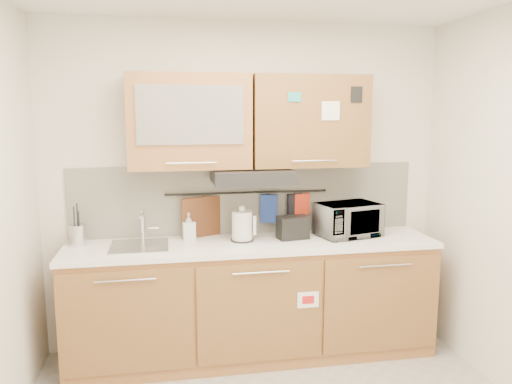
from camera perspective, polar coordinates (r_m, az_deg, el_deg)
name	(u,v)px	position (r m, az deg, el deg)	size (l,w,h in m)	color
wall_back	(247,187)	(4.05, -1.09, 0.60)	(3.20, 3.20, 0.00)	silver
base_cabinet	(253,306)	(4.00, -0.32, -12.85)	(2.80, 0.64, 0.88)	#B0763E
countertop	(253,244)	(3.84, -0.32, -6.00)	(2.82, 0.62, 0.04)	white
backsplash	(247,199)	(4.06, -1.06, -0.82)	(2.80, 0.02, 0.56)	silver
upper_cabinets	(249,121)	(3.84, -0.76, 8.07)	(1.82, 0.37, 0.70)	#B0763E
range_hood	(252,176)	(3.79, -0.49, 1.84)	(0.60, 0.46, 0.10)	black
sink	(140,246)	(3.80, -13.16, -6.01)	(0.42, 0.40, 0.26)	silver
utensil_rail	(248,193)	(4.01, -0.97, -0.07)	(0.02, 0.02, 1.30)	black
utensil_crock	(78,234)	(3.95, -19.69, -4.60)	(0.14, 0.14, 0.31)	silver
kettle	(242,227)	(3.84, -1.57, -3.98)	(0.21, 0.20, 0.28)	silver
toaster	(293,227)	(3.91, 4.23, -4.04)	(0.25, 0.17, 0.18)	black
microwave	(348,220)	(4.05, 10.47, -3.13)	(0.48, 0.32, 0.26)	#999999
soap_bottle	(189,226)	(3.91, -7.70, -3.89)	(0.09, 0.10, 0.21)	#999999
cutting_board	(204,225)	(4.00, -5.97, -3.83)	(0.38, 0.03, 0.47)	brown
oven_mitt	(269,209)	(4.05, 1.48, -1.91)	(0.14, 0.03, 0.23)	#203B97
dark_pouch	(295,206)	(4.10, 4.47, -1.61)	(0.13, 0.04, 0.20)	black
pot_holder	(302,204)	(4.11, 5.26, -1.39)	(0.14, 0.02, 0.17)	red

